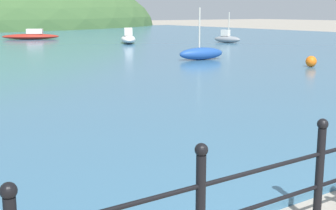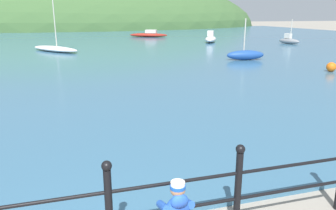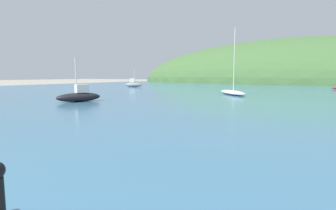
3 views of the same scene
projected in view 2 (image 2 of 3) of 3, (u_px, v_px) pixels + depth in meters
name	position (u px, v px, depth m)	size (l,w,h in m)	color
water	(73.00, 42.00, 32.08)	(80.00, 60.00, 0.10)	#386684
far_hillside	(71.00, 27.00, 67.65)	(80.17, 44.10, 20.86)	#3D6033
iron_railing	(109.00, 206.00, 3.76)	(6.72, 0.12, 1.21)	black
boat_mid_harbor	(211.00, 38.00, 31.04)	(2.49, 3.52, 1.08)	silver
boat_red_dinghy	(55.00, 48.00, 23.63)	(3.88, 4.63, 5.71)	silver
boat_green_fishing	(149.00, 35.00, 37.85)	(4.54, 3.19, 0.82)	maroon
boat_white_sailboat	(245.00, 55.00, 19.32)	(2.34, 0.98, 2.39)	#1E4793
boat_far_right	(289.00, 40.00, 29.41)	(1.22, 2.19, 2.15)	gray
mooring_buoy	(331.00, 67.00, 15.45)	(0.45, 0.45, 0.45)	orange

